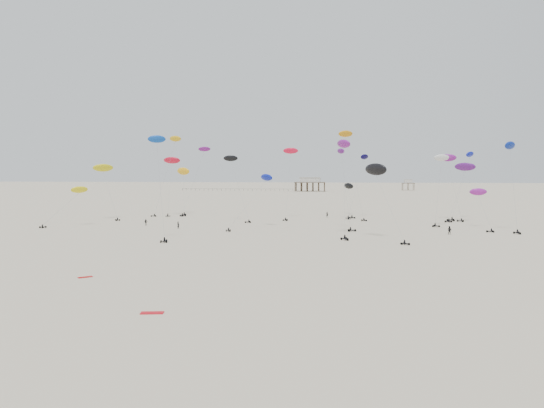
# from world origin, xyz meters

# --- Properties ---
(ground_plane) EXTENTS (900.00, 900.00, 0.00)m
(ground_plane) POSITION_xyz_m (0.00, 200.00, 0.00)
(ground_plane) COLOR beige
(pavilion_main) EXTENTS (21.00, 13.00, 9.80)m
(pavilion_main) POSITION_xyz_m (-10.00, 350.00, 4.22)
(pavilion_main) COLOR brown
(pavilion_main) RESTS_ON ground
(pavilion_small) EXTENTS (9.00, 7.00, 8.00)m
(pavilion_small) POSITION_xyz_m (60.00, 380.00, 3.49)
(pavilion_small) COLOR brown
(pavilion_small) RESTS_ON ground
(pier_fence) EXTENTS (80.20, 0.20, 1.50)m
(pier_fence) POSITION_xyz_m (-62.00, 350.00, 0.77)
(pier_fence) COLOR black
(pier_fence) RESTS_ON ground
(rig_0) EXTENTS (4.18, 14.48, 21.56)m
(rig_0) POSITION_xyz_m (14.48, 95.12, 15.25)
(rig_0) COLOR black
(rig_0) RESTS_ON ground
(rig_1) EXTENTS (5.99, 7.78, 21.03)m
(rig_1) POSITION_xyz_m (-21.60, 81.91, 13.01)
(rig_1) COLOR black
(rig_1) RESTS_ON ground
(rig_2) EXTENTS (9.26, 8.68, 18.99)m
(rig_2) POSITION_xyz_m (-15.78, 124.75, 14.04)
(rig_2) COLOR black
(rig_2) RESTS_ON ground
(rig_3) EXTENTS (7.16, 13.56, 20.37)m
(rig_3) POSITION_xyz_m (18.80, 140.57, 12.29)
(rig_3) COLOR black
(rig_3) RESTS_ON ground
(rig_4) EXTENTS (4.12, 10.89, 20.76)m
(rig_4) POSITION_xyz_m (52.21, 108.14, 15.08)
(rig_4) COLOR black
(rig_4) RESTS_ON ground
(rig_5) EXTENTS (8.40, 11.14, 12.17)m
(rig_5) POSITION_xyz_m (-53.00, 106.09, 7.62)
(rig_5) COLOR black
(rig_5) RESTS_ON ground
(rig_6) EXTENTS (8.78, 14.55, 17.22)m
(rig_6) POSITION_xyz_m (21.44, 91.24, 12.83)
(rig_6) COLOR black
(rig_6) RESTS_ON ground
(rig_7) EXTENTS (4.75, 5.29, 18.06)m
(rig_7) POSITION_xyz_m (38.05, 117.44, 12.57)
(rig_7) COLOR black
(rig_7) RESTS_ON ground
(rig_8) EXTENTS (5.71, 9.31, 18.50)m
(rig_8) POSITION_xyz_m (-38.95, 140.21, 15.00)
(rig_8) COLOR black
(rig_8) RESTS_ON ground
(rig_9) EXTENTS (4.18, 14.07, 14.62)m
(rig_9) POSITION_xyz_m (47.27, 115.25, 7.04)
(rig_9) COLOR black
(rig_9) RESTS_ON ground
(rig_10) EXTENTS (9.91, 13.07, 20.92)m
(rig_10) POSITION_xyz_m (48.20, 138.51, 12.56)
(rig_10) COLOR black
(rig_10) RESTS_ON ground
(rig_11) EXTENTS (4.89, 9.95, 19.46)m
(rig_11) POSITION_xyz_m (14.93, 106.30, 9.50)
(rig_11) COLOR black
(rig_11) RESTS_ON ground
(rig_12) EXTENTS (10.00, 3.59, 24.58)m
(rig_12) POSITION_xyz_m (-37.08, 135.23, 19.65)
(rig_12) COLOR black
(rig_12) RESTS_ON ground
(rig_13) EXTENTS (9.06, 7.04, 16.36)m
(rig_13) POSITION_xyz_m (46.42, 131.21, 13.11)
(rig_13) COLOR black
(rig_13) RESTS_ON ground
(rig_14) EXTENTS (8.77, 7.94, 25.45)m
(rig_14) POSITION_xyz_m (15.49, 132.80, 20.63)
(rig_14) COLOR black
(rig_14) RESTS_ON ground
(rig_15) EXTENTS (6.81, 12.38, 16.12)m
(rig_15) POSITION_xyz_m (-37.50, 147.80, 12.26)
(rig_15) COLOR black
(rig_15) RESTS_ON ground
(rig_16) EXTENTS (4.49, 14.48, 22.18)m
(rig_16) POSITION_xyz_m (-1.51, 136.40, 16.30)
(rig_16) COLOR black
(rig_16) RESTS_ON ground
(rig_17) EXTENTS (10.61, 9.23, 16.79)m
(rig_17) POSITION_xyz_m (-53.86, 125.08, 13.57)
(rig_17) COLOR black
(rig_17) RESTS_ON ground
(rig_18) EXTENTS (4.30, 17.54, 16.01)m
(rig_18) POSITION_xyz_m (15.94, 147.88, 7.47)
(rig_18) COLOR black
(rig_18) RESTS_ON ground
(rig_19) EXTENTS (9.76, 16.45, 18.38)m
(rig_19) POSITION_xyz_m (-5.82, 109.46, 10.21)
(rig_19) COLOR black
(rig_19) RESTS_ON ground
(rig_20) EXTENTS (8.67, 8.11, 21.58)m
(rig_20) POSITION_xyz_m (-30.39, 140.12, 14.53)
(rig_20) COLOR black
(rig_20) RESTS_ON ground
(rig_21) EXTENTS (5.99, 10.53, 19.15)m
(rig_21) POSITION_xyz_m (43.92, 136.76, 14.78)
(rig_21) COLOR black
(rig_21) RESTS_ON ground
(spectator_0) EXTENTS (0.90, 0.82, 2.04)m
(spectator_0) POSITION_xyz_m (-24.52, 102.18, 0.00)
(spectator_0) COLOR black
(spectator_0) RESTS_ON ground
(spectator_1) EXTENTS (1.18, 1.08, 2.10)m
(spectator_1) POSITION_xyz_m (37.27, 99.64, 0.00)
(spectator_1) COLOR black
(spectator_1) RESTS_ON ground
(spectator_2) EXTENTS (1.18, 0.73, 1.89)m
(spectator_2) POSITION_xyz_m (-35.24, 108.97, 0.00)
(spectator_2) COLOR black
(spectator_2) RESTS_ON ground
(spectator_3) EXTENTS (0.83, 0.72, 1.93)m
(spectator_3) POSITION_xyz_m (9.40, 139.59, 0.00)
(spectator_3) COLOR black
(spectator_3) RESTS_ON ground
(grounded_kite_a) EXTENTS (2.33, 1.28, 0.08)m
(grounded_kite_a) POSITION_xyz_m (-3.40, 29.25, 0.00)
(grounded_kite_a) COLOR red
(grounded_kite_a) RESTS_ON ground
(grounded_kite_b) EXTENTS (1.81, 1.72, 0.07)m
(grounded_kite_b) POSITION_xyz_m (-18.21, 44.64, 0.00)
(grounded_kite_b) COLOR #B60B0B
(grounded_kite_b) RESTS_ON ground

